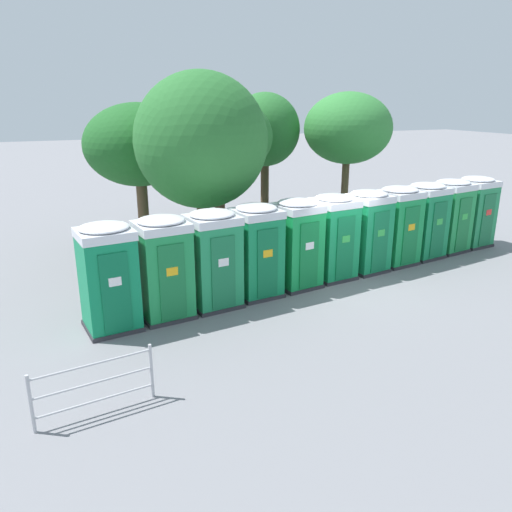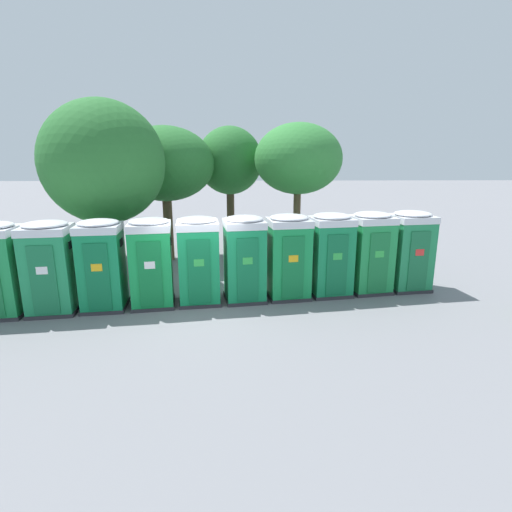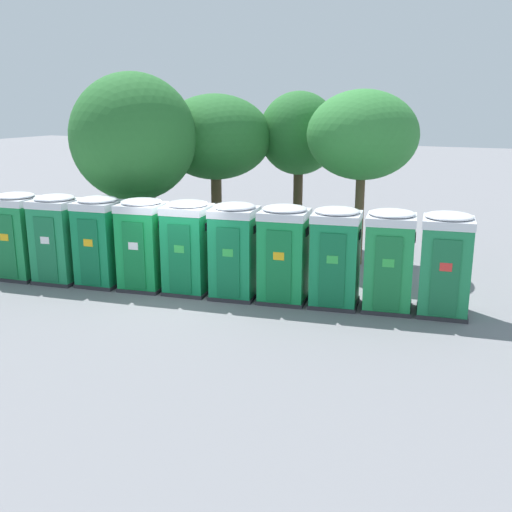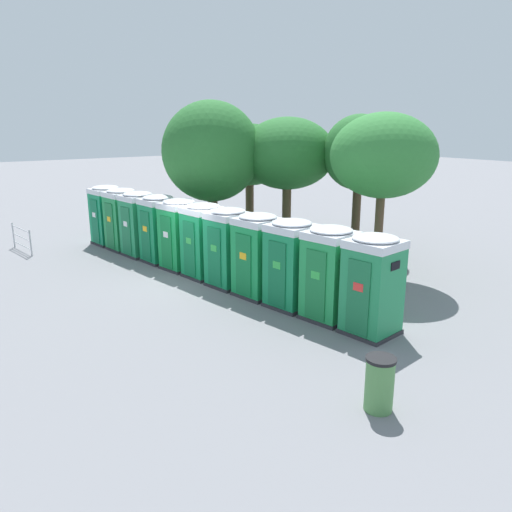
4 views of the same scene
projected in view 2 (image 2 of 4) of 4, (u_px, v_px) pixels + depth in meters
The scene contains 15 objects.
ground_plane at pixel (201, 306), 11.50m from camera, with size 120.00×120.00×0.00m, color slate.
portapotty_2 at pixel (50, 267), 10.79m from camera, with size 1.38×1.35×2.54m.
portapotty_3 at pixel (102, 264), 11.06m from camera, with size 1.30×1.33×2.54m.
portapotty_4 at pixel (151, 262), 11.28m from camera, with size 1.36×1.37×2.54m.
portapotty_5 at pixel (199, 260), 11.52m from camera, with size 1.33×1.34×2.54m.
portapotty_6 at pixel (244, 258), 11.72m from camera, with size 1.34×1.36×2.54m.
portapotty_7 at pixel (288, 256), 11.96m from camera, with size 1.39×1.36×2.54m.
portapotty_8 at pixel (330, 254), 12.21m from camera, with size 1.39×1.38×2.54m.
portapotty_9 at pixel (370, 252), 12.48m from camera, with size 1.39×1.38×2.54m.
portapotty_10 at pixel (409, 250), 12.70m from camera, with size 1.36×1.35×2.54m.
street_tree_0 at pixel (94, 169), 15.75m from camera, with size 3.67×3.67×5.09m.
street_tree_1 at pixel (230, 161), 17.27m from camera, with size 2.80×2.80×5.45m.
street_tree_2 at pixel (103, 163), 13.02m from camera, with size 3.96×3.96×6.00m.
street_tree_3 at pixel (165, 164), 15.73m from camera, with size 3.88×3.88×5.36m.
street_tree_4 at pixel (298, 159), 15.58m from camera, with size 3.42×3.42×5.46m.
Camera 2 is at (1.29, -10.84, 4.20)m, focal length 28.00 mm.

